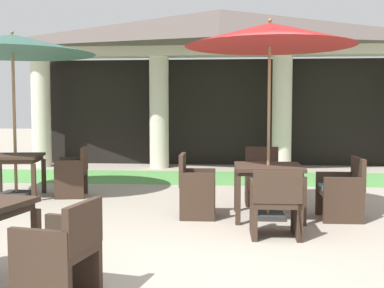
% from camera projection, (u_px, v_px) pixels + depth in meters
% --- Properties ---
extents(ground_plane, '(60.00, 60.00, 0.00)m').
position_uv_depth(ground_plane, '(199.00, 266.00, 4.91)').
color(ground_plane, '#9E9384').
extents(background_pavilion, '(10.63, 2.55, 4.04)m').
position_uv_depth(background_pavilion, '(220.00, 48.00, 12.64)').
color(background_pavilion, beige).
rests_on(background_pavilion, ground).
extents(lawn_strip, '(12.43, 2.11, 0.01)m').
position_uv_depth(lawn_strip, '(218.00, 178.00, 11.02)').
color(lawn_strip, '#519347').
rests_on(lawn_strip, ground).
extents(patio_table_near_foreground, '(0.96, 0.96, 0.76)m').
position_uv_depth(patio_table_near_foreground, '(268.00, 172.00, 7.00)').
color(patio_table_near_foreground, '#38281E').
rests_on(patio_table_near_foreground, ground).
extents(patio_umbrella_near_foreground, '(2.37, 2.37, 2.81)m').
position_uv_depth(patio_umbrella_near_foreground, '(270.00, 36.00, 6.86)').
color(patio_umbrella_near_foreground, '#2D2D2D').
rests_on(patio_umbrella_near_foreground, ground).
extents(patio_chair_near_foreground_east, '(0.57, 0.63, 0.88)m').
position_uv_depth(patio_chair_near_foreground_east, '(342.00, 191.00, 6.95)').
color(patio_chair_near_foreground_east, '#38281E').
rests_on(patio_chair_near_foreground_east, ground).
extents(patio_chair_near_foreground_west, '(0.51, 0.57, 0.91)m').
position_uv_depth(patio_chair_near_foreground_west, '(195.00, 188.00, 7.09)').
color(patio_chair_near_foreground_west, '#38281E').
rests_on(patio_chair_near_foreground_west, ground).
extents(patio_chair_near_foreground_south, '(0.60, 0.59, 0.84)m').
position_uv_depth(patio_chair_near_foreground_south, '(275.00, 204.00, 5.99)').
color(patio_chair_near_foreground_south, '#38281E').
rests_on(patio_chair_near_foreground_south, ground).
extents(patio_chair_near_foreground_north, '(0.57, 0.52, 0.92)m').
position_uv_depth(patio_chair_near_foreground_north, '(262.00, 179.00, 8.05)').
color(patio_chair_near_foreground_north, '#38281E').
rests_on(patio_chair_near_foreground_north, ground).
extents(patio_table_mid_left, '(0.99, 0.99, 0.75)m').
position_uv_depth(patio_table_mid_left, '(16.00, 161.00, 8.62)').
color(patio_table_mid_left, '#38281E').
rests_on(patio_table_mid_left, ground).
extents(patio_umbrella_mid_left, '(2.82, 2.82, 2.88)m').
position_uv_depth(patio_umbrella_mid_left, '(12.00, 46.00, 8.47)').
color(patio_umbrella_mid_left, '#2D2D2D').
rests_on(patio_umbrella_mid_left, ground).
extents(patio_chair_mid_left_east, '(0.59, 0.66, 0.88)m').
position_uv_depth(patio_chair_mid_left_east, '(73.00, 173.00, 8.72)').
color(patio_chair_mid_left_east, '#38281E').
rests_on(patio_chair_mid_left_east, ground).
extents(patio_chair_mid_right_east, '(0.64, 0.67, 0.82)m').
position_uv_depth(patio_chair_mid_right_east, '(61.00, 252.00, 4.03)').
color(patio_chair_mid_right_east, '#38281E').
rests_on(patio_chair_mid_right_east, ground).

